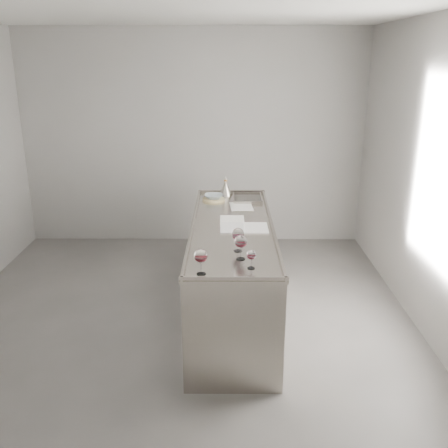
{
  "coord_description": "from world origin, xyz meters",
  "views": [
    {
      "loc": [
        0.45,
        -4.07,
        2.43
      ],
      "look_at": [
        0.42,
        0.12,
        1.02
      ],
      "focal_mm": 40.0,
      "sensor_mm": 36.0,
      "label": 1
    }
  ],
  "objects_px": {
    "counter": "(232,272)",
    "wine_glass_right": "(238,235)",
    "notebook": "(244,228)",
    "wine_funnel": "(226,189)",
    "wine_glass_middle": "(241,242)",
    "wine_glass_small": "(251,256)",
    "ceramic_bowl": "(214,197)",
    "wine_glass_left": "(201,257)"
  },
  "relations": [
    {
      "from": "wine_glass_left",
      "to": "wine_funnel",
      "type": "distance_m",
      "value": 2.17
    },
    {
      "from": "wine_glass_right",
      "to": "wine_funnel",
      "type": "relative_size",
      "value": 0.86
    },
    {
      "from": "counter",
      "to": "wine_glass_middle",
      "type": "bearing_deg",
      "value": -85.87
    },
    {
      "from": "wine_funnel",
      "to": "wine_glass_left",
      "type": "bearing_deg",
      "value": -94.44
    },
    {
      "from": "counter",
      "to": "wine_glass_right",
      "type": "height_order",
      "value": "wine_glass_right"
    },
    {
      "from": "wine_glass_left",
      "to": "wine_funnel",
      "type": "bearing_deg",
      "value": 85.56
    },
    {
      "from": "counter",
      "to": "ceramic_bowl",
      "type": "height_order",
      "value": "ceramic_bowl"
    },
    {
      "from": "wine_glass_right",
      "to": "ceramic_bowl",
      "type": "bearing_deg",
      "value": 98.94
    },
    {
      "from": "counter",
      "to": "wine_glass_left",
      "type": "xyz_separation_m",
      "value": [
        -0.23,
        -1.08,
        0.6
      ]
    },
    {
      "from": "counter",
      "to": "ceramic_bowl",
      "type": "bearing_deg",
      "value": 102.74
    },
    {
      "from": "wine_glass_middle",
      "to": "counter",
      "type": "bearing_deg",
      "value": 94.13
    },
    {
      "from": "notebook",
      "to": "wine_funnel",
      "type": "bearing_deg",
      "value": 98.39
    },
    {
      "from": "counter",
      "to": "wine_glass_right",
      "type": "relative_size",
      "value": 12.43
    },
    {
      "from": "counter",
      "to": "wine_glass_small",
      "type": "relative_size",
      "value": 16.78
    },
    {
      "from": "wine_funnel",
      "to": "wine_glass_middle",
      "type": "bearing_deg",
      "value": -86.22
    },
    {
      "from": "ceramic_bowl",
      "to": "wine_funnel",
      "type": "relative_size",
      "value": 0.87
    },
    {
      "from": "notebook",
      "to": "ceramic_bowl",
      "type": "xyz_separation_m",
      "value": [
        -0.3,
        0.94,
        0.04
      ]
    },
    {
      "from": "ceramic_bowl",
      "to": "wine_glass_middle",
      "type": "bearing_deg",
      "value": -81.34
    },
    {
      "from": "wine_glass_small",
      "to": "notebook",
      "type": "height_order",
      "value": "wine_glass_small"
    },
    {
      "from": "notebook",
      "to": "wine_funnel",
      "type": "distance_m",
      "value": 1.17
    },
    {
      "from": "notebook",
      "to": "ceramic_bowl",
      "type": "distance_m",
      "value": 0.99
    },
    {
      "from": "wine_glass_middle",
      "to": "ceramic_bowl",
      "type": "distance_m",
      "value": 1.69
    },
    {
      "from": "counter",
      "to": "notebook",
      "type": "xyz_separation_m",
      "value": [
        0.11,
        -0.07,
        0.47
      ]
    },
    {
      "from": "wine_glass_right",
      "to": "counter",
      "type": "bearing_deg",
      "value": 93.57
    },
    {
      "from": "wine_glass_middle",
      "to": "wine_funnel",
      "type": "height_order",
      "value": "wine_funnel"
    },
    {
      "from": "notebook",
      "to": "wine_glass_small",
      "type": "bearing_deg",
      "value": -88.6
    },
    {
      "from": "notebook",
      "to": "ceramic_bowl",
      "type": "height_order",
      "value": "ceramic_bowl"
    },
    {
      "from": "wine_glass_left",
      "to": "notebook",
      "type": "xyz_separation_m",
      "value": [
        0.34,
        1.01,
        -0.13
      ]
    },
    {
      "from": "ceramic_bowl",
      "to": "counter",
      "type": "bearing_deg",
      "value": -77.26
    },
    {
      "from": "wine_glass_left",
      "to": "notebook",
      "type": "height_order",
      "value": "wine_glass_left"
    },
    {
      "from": "wine_funnel",
      "to": "wine_glass_small",
      "type": "bearing_deg",
      "value": -84.52
    },
    {
      "from": "wine_glass_middle",
      "to": "wine_glass_right",
      "type": "distance_m",
      "value": 0.17
    },
    {
      "from": "wine_glass_middle",
      "to": "wine_glass_right",
      "type": "xyz_separation_m",
      "value": [
        -0.02,
        0.17,
        -0.0
      ]
    },
    {
      "from": "wine_glass_right",
      "to": "wine_funnel",
      "type": "bearing_deg",
      "value": 93.54
    },
    {
      "from": "wine_glass_middle",
      "to": "wine_funnel",
      "type": "bearing_deg",
      "value": 93.78
    },
    {
      "from": "wine_glass_left",
      "to": "wine_funnel",
      "type": "height_order",
      "value": "wine_funnel"
    },
    {
      "from": "wine_glass_middle",
      "to": "ceramic_bowl",
      "type": "height_order",
      "value": "wine_glass_middle"
    },
    {
      "from": "wine_glass_middle",
      "to": "ceramic_bowl",
      "type": "xyz_separation_m",
      "value": [
        -0.25,
        1.66,
        -0.1
      ]
    },
    {
      "from": "wine_glass_small",
      "to": "ceramic_bowl",
      "type": "xyz_separation_m",
      "value": [
        -0.33,
        1.84,
        -0.06
      ]
    },
    {
      "from": "wine_glass_left",
      "to": "ceramic_bowl",
      "type": "distance_m",
      "value": 1.95
    },
    {
      "from": "wine_glass_left",
      "to": "wine_funnel",
      "type": "relative_size",
      "value": 0.85
    },
    {
      "from": "wine_glass_left",
      "to": "wine_glass_middle",
      "type": "distance_m",
      "value": 0.41
    }
  ]
}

